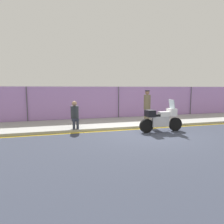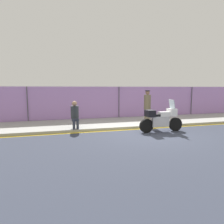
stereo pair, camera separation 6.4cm
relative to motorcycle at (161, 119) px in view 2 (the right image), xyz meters
name	(u,v)px [view 2 (the right image)]	position (x,y,z in m)	size (l,w,h in m)	color
ground_plane	(148,133)	(-0.72, -0.14, -0.61)	(120.00, 120.00, 0.00)	#333847
sidewalk	(127,122)	(-0.72, 2.55, -0.54)	(41.14, 3.22, 0.13)	#9E9E99
curb_paint_stripe	(139,129)	(-0.72, 0.85, -0.61)	(41.14, 0.18, 0.01)	gold
storefront_fence	(119,103)	(-0.72, 4.24, 0.45)	(39.08, 0.17, 2.13)	#AD7FC6
motorcycle	(161,119)	(0.00, 0.00, 0.00)	(2.15, 0.51, 1.50)	black
officer_standing	(147,106)	(0.08, 1.63, 0.44)	(0.37, 0.37, 1.78)	brown
person_seated_on_curb	(75,113)	(-3.82, 1.40, 0.23)	(0.38, 0.67, 1.29)	#2D3342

